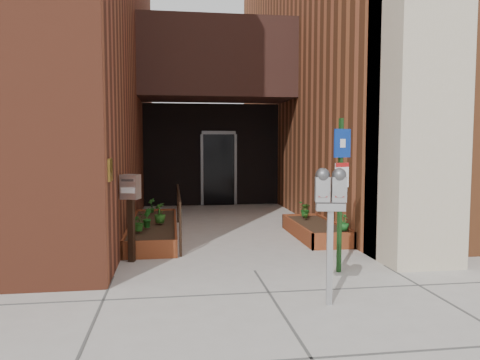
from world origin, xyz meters
name	(u,v)px	position (x,y,z in m)	size (l,w,h in m)	color
ground	(255,271)	(0.00, 0.00, 0.00)	(80.00, 80.00, 0.00)	#9E9991
architecture	(206,32)	(-0.18, 6.89, 4.98)	(20.00, 14.60, 10.00)	brown
planter_left	(154,230)	(-1.55, 2.70, 0.13)	(0.90, 3.60, 0.30)	maroon
planter_right	(315,231)	(1.60, 2.20, 0.13)	(0.80, 2.20, 0.30)	maroon
handrail	(179,199)	(-1.05, 2.65, 0.75)	(0.04, 3.34, 0.90)	black
parking_meter	(331,199)	(0.60, -1.52, 1.22)	(0.36, 0.20, 1.58)	#A0A0A2
sign_post	(341,178)	(1.19, -0.25, 1.35)	(0.28, 0.14, 2.20)	#173D16
payment_dropbox	(131,199)	(-1.81, 0.80, 0.99)	(0.32, 0.28, 1.37)	black
shrub_left_a	(139,222)	(-1.77, 1.76, 0.46)	(0.30, 0.30, 0.33)	#225D1A
shrub_left_b	(147,218)	(-1.64, 2.11, 0.47)	(0.19, 0.19, 0.35)	#1C621C
shrub_left_c	(160,213)	(-1.42, 2.57, 0.50)	(0.22, 0.22, 0.39)	#28611B
shrub_left_d	(152,205)	(-1.63, 3.94, 0.46)	(0.17, 0.17, 0.32)	#1F5719
shrub_right_a	(344,222)	(1.85, 1.30, 0.45)	(0.17, 0.17, 0.30)	#1C6322
shrub_right_b	(306,211)	(1.55, 2.69, 0.46)	(0.17, 0.17, 0.31)	#265217
shrub_right_c	(305,209)	(1.60, 2.92, 0.45)	(0.28, 0.28, 0.31)	#1B611D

